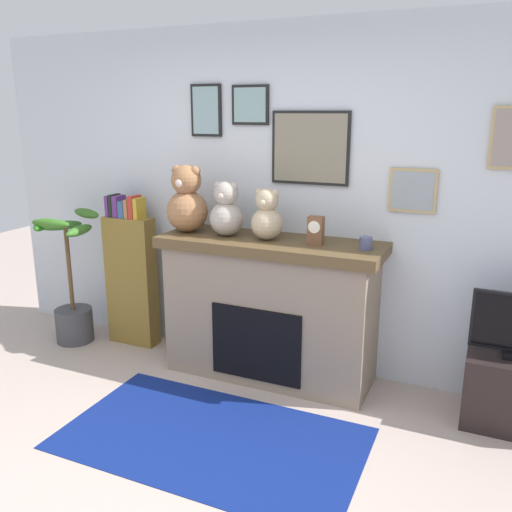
{
  "coord_description": "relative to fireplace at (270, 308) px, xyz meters",
  "views": [
    {
      "loc": [
        1.5,
        -1.86,
        1.97
      ],
      "look_at": [
        -0.07,
        1.67,
        0.93
      ],
      "focal_mm": 37.89,
      "sensor_mm": 36.0,
      "label": 1
    }
  ],
  "objects": [
    {
      "name": "ground_plane",
      "position": [
        -0.04,
        -1.67,
        -0.54
      ],
      "size": [
        12.0,
        12.0,
        0.0
      ],
      "primitive_type": "plane",
      "color": "#B4A095"
    },
    {
      "name": "bookshelf",
      "position": [
        -1.32,
        0.07,
        0.07
      ],
      "size": [
        0.44,
        0.16,
        1.3
      ],
      "color": "olive",
      "rests_on": "ground_plane"
    },
    {
      "name": "teddy_bear_cream",
      "position": [
        -0.69,
        -0.02,
        0.76
      ],
      "size": [
        0.32,
        0.32,
        0.51
      ],
      "color": "#976743",
      "rests_on": "fireplace"
    },
    {
      "name": "mantel_clock",
      "position": [
        0.34,
        -0.02,
        0.63
      ],
      "size": [
        0.11,
        0.08,
        0.2
      ],
      "color": "brown",
      "rests_on": "fireplace"
    },
    {
      "name": "area_rug",
      "position": [
        0.0,
        -0.95,
        -0.54
      ],
      "size": [
        1.87,
        1.06,
        0.01
      ],
      "primitive_type": "cube",
      "color": "navy",
      "rests_on": "ground_plane"
    },
    {
      "name": "teddy_bear_tan",
      "position": [
        -0.02,
        -0.02,
        0.7
      ],
      "size": [
        0.23,
        0.23,
        0.37
      ],
      "color": "tan",
      "rests_on": "fireplace"
    },
    {
      "name": "teddy_bear_brown",
      "position": [
        -0.35,
        -0.02,
        0.71
      ],
      "size": [
        0.25,
        0.25,
        0.41
      ],
      "color": "#A99F95",
      "rests_on": "fireplace"
    },
    {
      "name": "back_wall",
      "position": [
        -0.04,
        0.33,
        0.76
      ],
      "size": [
        5.2,
        0.15,
        2.6
      ],
      "color": "silver",
      "rests_on": "ground_plane"
    },
    {
      "name": "candle_jar",
      "position": [
        0.7,
        -0.02,
        0.57
      ],
      "size": [
        0.09,
        0.09,
        0.09
      ],
      "primitive_type": "cylinder",
      "color": "#4C517A",
      "rests_on": "fireplace"
    },
    {
      "name": "fireplace",
      "position": [
        0.0,
        0.0,
        0.0
      ],
      "size": [
        1.65,
        0.6,
        1.07
      ],
      "color": "gray",
      "rests_on": "ground_plane"
    },
    {
      "name": "potted_plant",
      "position": [
        -1.82,
        -0.12,
        -0.09
      ],
      "size": [
        0.55,
        0.58,
        1.16
      ],
      "color": "#3F3F44",
      "rests_on": "ground_plane"
    }
  ]
}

